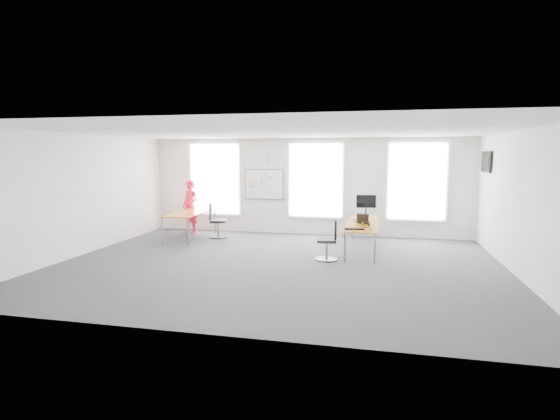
% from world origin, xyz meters
% --- Properties ---
extents(floor, '(10.00, 10.00, 0.00)m').
position_xyz_m(floor, '(0.00, 0.00, 0.00)').
color(floor, '#2B2B31').
rests_on(floor, ground).
extents(ceiling, '(10.00, 10.00, 0.00)m').
position_xyz_m(ceiling, '(0.00, 0.00, 3.00)').
color(ceiling, white).
rests_on(ceiling, ground).
extents(wall_back, '(10.00, 0.00, 10.00)m').
position_xyz_m(wall_back, '(0.00, 4.00, 1.50)').
color(wall_back, white).
rests_on(wall_back, ground).
extents(wall_front, '(10.00, 0.00, 10.00)m').
position_xyz_m(wall_front, '(0.00, -4.00, 1.50)').
color(wall_front, white).
rests_on(wall_front, ground).
extents(wall_left, '(0.00, 10.00, 10.00)m').
position_xyz_m(wall_left, '(-5.00, 0.00, 1.50)').
color(wall_left, white).
rests_on(wall_left, ground).
extents(wall_right, '(0.00, 10.00, 10.00)m').
position_xyz_m(wall_right, '(5.00, 0.00, 1.50)').
color(wall_right, white).
rests_on(wall_right, ground).
extents(window_left, '(1.60, 0.06, 2.20)m').
position_xyz_m(window_left, '(-3.00, 3.97, 1.70)').
color(window_left, white).
rests_on(window_left, wall_back).
extents(window_mid, '(1.60, 0.06, 2.20)m').
position_xyz_m(window_mid, '(0.30, 3.97, 1.70)').
color(window_mid, white).
rests_on(window_mid, wall_back).
extents(window_right, '(1.60, 0.06, 2.20)m').
position_xyz_m(window_right, '(3.30, 3.97, 1.70)').
color(window_right, white).
rests_on(window_right, wall_back).
extents(desk_right, '(0.79, 2.97, 0.72)m').
position_xyz_m(desk_right, '(1.81, 2.02, 0.68)').
color(desk_right, '#AA7515').
rests_on(desk_right, ground).
extents(desk_left, '(0.88, 2.19, 0.80)m').
position_xyz_m(desk_left, '(-3.24, 2.51, 0.73)').
color(desk_left, '#AA7515').
rests_on(desk_left, ground).
extents(chair_right, '(0.52, 0.52, 0.98)m').
position_xyz_m(chair_right, '(1.09, 0.69, 0.43)').
color(chair_right, black).
rests_on(chair_right, ground).
extents(chair_left, '(0.59, 0.59, 1.05)m').
position_xyz_m(chair_left, '(-2.54, 2.78, 0.46)').
color(chair_left, black).
rests_on(chair_left, ground).
extents(person, '(0.72, 0.61, 1.69)m').
position_xyz_m(person, '(-3.64, 3.42, 0.85)').
color(person, red).
rests_on(person, ground).
extents(whiteboard, '(1.20, 0.03, 0.90)m').
position_xyz_m(whiteboard, '(-1.35, 3.97, 1.55)').
color(whiteboard, white).
rests_on(whiteboard, wall_back).
extents(wall_clock, '(0.30, 0.04, 0.30)m').
position_xyz_m(wall_clock, '(-1.35, 3.97, 2.35)').
color(wall_clock, gray).
rests_on(wall_clock, wall_back).
extents(tv, '(0.06, 0.90, 0.55)m').
position_xyz_m(tv, '(4.95, 3.00, 2.30)').
color(tv, black).
rests_on(tv, wall_right).
extents(keyboard, '(0.49, 0.25, 0.02)m').
position_xyz_m(keyboard, '(1.66, 0.92, 0.73)').
color(keyboard, black).
rests_on(keyboard, desk_right).
extents(mouse, '(0.07, 0.11, 0.04)m').
position_xyz_m(mouse, '(2.04, 0.92, 0.74)').
color(mouse, black).
rests_on(mouse, desk_right).
extents(lens_cap, '(0.07, 0.07, 0.01)m').
position_xyz_m(lens_cap, '(1.90, 1.29, 0.73)').
color(lens_cap, black).
rests_on(lens_cap, desk_right).
extents(headphones, '(0.20, 0.11, 0.12)m').
position_xyz_m(headphones, '(1.91, 1.45, 0.78)').
color(headphones, black).
rests_on(headphones, desk_right).
extents(laptop_sleeve, '(0.32, 0.26, 0.26)m').
position_xyz_m(laptop_sleeve, '(1.83, 1.80, 0.85)').
color(laptop_sleeve, black).
rests_on(laptop_sleeve, desk_right).
extents(paper_stack, '(0.35, 0.28, 0.12)m').
position_xyz_m(paper_stack, '(1.72, 2.18, 0.78)').
color(paper_stack, beige).
rests_on(paper_stack, desk_right).
extents(monitor, '(0.56, 0.23, 0.62)m').
position_xyz_m(monitor, '(1.87, 3.21, 1.10)').
color(monitor, black).
rests_on(monitor, desk_right).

